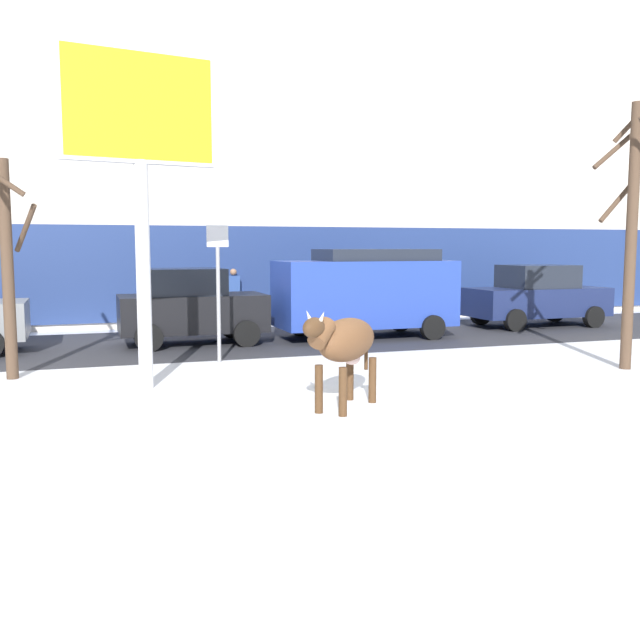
# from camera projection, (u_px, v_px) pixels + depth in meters

# --- Properties ---
(ground_plane) EXTENTS (120.00, 120.00, 0.00)m
(ground_plane) POSITION_uv_depth(u_px,v_px,m) (401.00, 419.00, 9.49)
(ground_plane) COLOR white
(road_strip) EXTENTS (60.00, 5.60, 0.01)m
(road_strip) POSITION_uv_depth(u_px,v_px,m) (261.00, 340.00, 17.48)
(road_strip) COLOR #333338
(road_strip) RESTS_ON ground
(building_facade) EXTENTS (44.00, 6.10, 13.00)m
(building_facade) POSITION_uv_depth(u_px,v_px,m) (214.00, 124.00, 23.03)
(building_facade) COLOR beige
(building_facade) RESTS_ON ground
(cow_brown) EXTENTS (1.68, 1.58, 1.54)m
(cow_brown) POSITION_uv_depth(u_px,v_px,m) (344.00, 342.00, 10.02)
(cow_brown) COLOR brown
(cow_brown) RESTS_ON ground
(billboard) EXTENTS (2.52, 0.62, 5.56)m
(billboard) POSITION_uv_depth(u_px,v_px,m) (139.00, 128.00, 11.13)
(billboard) COLOR silver
(billboard) RESTS_ON ground
(car_black_hatchback) EXTENTS (3.53, 1.98, 1.86)m
(car_black_hatchback) POSITION_uv_depth(u_px,v_px,m) (191.00, 307.00, 16.67)
(car_black_hatchback) COLOR black
(car_black_hatchback) RESTS_ON ground
(car_blue_van) EXTENTS (4.64, 2.19, 2.32)m
(car_blue_van) POSITION_uv_depth(u_px,v_px,m) (366.00, 291.00, 17.87)
(car_blue_van) COLOR #233D9E
(car_blue_van) RESTS_ON ground
(car_navy_sedan) EXTENTS (4.23, 2.05, 1.84)m
(car_navy_sedan) POSITION_uv_depth(u_px,v_px,m) (537.00, 296.00, 20.49)
(car_navy_sedan) COLOR #19234C
(car_navy_sedan) RESTS_ON ground
(pedestrian_near_billboard) EXTENTS (0.36, 0.24, 1.73)m
(pedestrian_near_billboard) POSITION_uv_depth(u_px,v_px,m) (440.00, 292.00, 22.60)
(pedestrian_near_billboard) COLOR #282833
(pedestrian_near_billboard) RESTS_ON ground
(pedestrian_by_cars) EXTENTS (0.36, 0.24, 1.73)m
(pedestrian_by_cars) POSITION_uv_depth(u_px,v_px,m) (180.00, 298.00, 19.97)
(pedestrian_by_cars) COLOR #282833
(pedestrian_by_cars) RESTS_ON ground
(pedestrian_far_left) EXTENTS (0.36, 0.24, 1.73)m
(pedestrian_far_left) POSITION_uv_depth(u_px,v_px,m) (234.00, 297.00, 20.46)
(pedestrian_far_left) COLOR #282833
(pedestrian_far_left) RESTS_ON ground
(bare_tree_left_lot) EXTENTS (1.10, 1.11, 5.33)m
(bare_tree_left_lot) POSITION_uv_depth(u_px,v_px,m) (631.00, 224.00, 13.15)
(bare_tree_left_lot) COLOR #4C3828
(bare_tree_left_lot) RESTS_ON ground
(bare_tree_right_lot) EXTENTS (1.29, 1.28, 4.60)m
(bare_tree_right_lot) POSITION_uv_depth(u_px,v_px,m) (6.00, 257.00, 12.14)
(bare_tree_right_lot) COLOR #4C3828
(bare_tree_right_lot) RESTS_ON ground
(street_sign) EXTENTS (0.44, 0.08, 2.82)m
(street_sign) POSITION_uv_depth(u_px,v_px,m) (218.00, 282.00, 14.02)
(street_sign) COLOR gray
(street_sign) RESTS_ON ground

